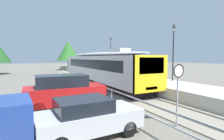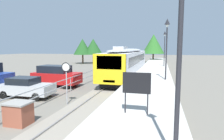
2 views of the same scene
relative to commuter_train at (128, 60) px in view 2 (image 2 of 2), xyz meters
The scene contains 16 objects.
ground_plane 3.74m from the commuter_train, 168.03° to the left, with size 160.00×160.00×0.00m, color #6B665B.
track_rails 2.20m from the commuter_train, 90.00° to the left, with size 3.20×60.00×0.14m.
commuter_train is the anchor object (origin of this frame).
station_platform 3.72m from the commuter_train, 11.07° to the left, with size 3.90×60.00×0.90m, color #B7B5AD.
platform_lamp_near_end 19.92m from the commuter_train, 76.61° to the right, with size 0.34×0.34×5.35m.
platform_lamp_mid_platform 8.29m from the commuter_train, 54.63° to the right, with size 0.34×0.34×5.35m.
platform_lamp_far_end 8.20m from the commuter_train, 54.17° to the left, with size 0.34×0.34×5.35m.
platform_notice_board 16.29m from the commuter_train, 78.74° to the right, with size 1.20×0.08×1.80m.
speed_limit_sign 12.98m from the commuter_train, 98.00° to the right, with size 0.61×0.10×2.81m.
brick_utility_cabinet 16.70m from the commuter_train, 98.61° to the right, with size 1.21×0.99×1.13m.
carpark_fence 10.00m from the commuter_train, 109.41° to the right, with size 0.06×36.06×1.25m.
parked_hatchback_silver 13.31m from the commuter_train, 115.28° to the right, with size 4.06×1.90×1.53m.
parked_suv_red 9.64m from the commuter_train, 126.18° to the right, with size 4.68×2.10×2.04m.
tree_behind_carpark 22.94m from the commuter_train, 127.83° to the left, with size 4.33×4.33×5.86m.
tree_behind_station_far 22.58m from the commuter_train, 121.50° to the left, with size 4.59×4.59×5.91m.
tree_distant_left 24.45m from the commuter_train, 84.90° to the left, with size 5.39×5.39×7.05m.
Camera 2 is at (4.17, -2.54, 3.74)m, focal length 30.36 mm.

